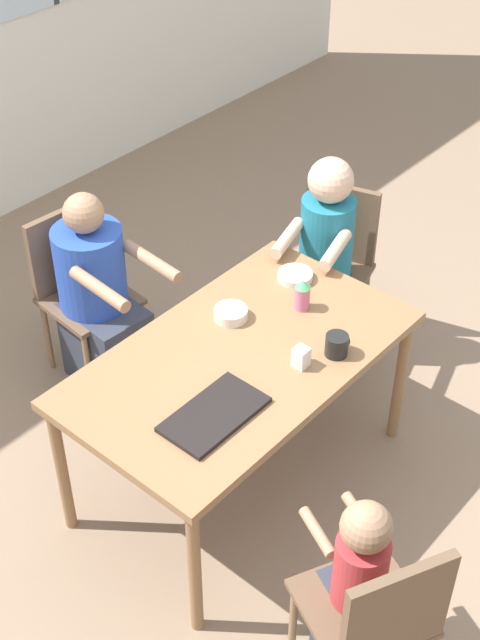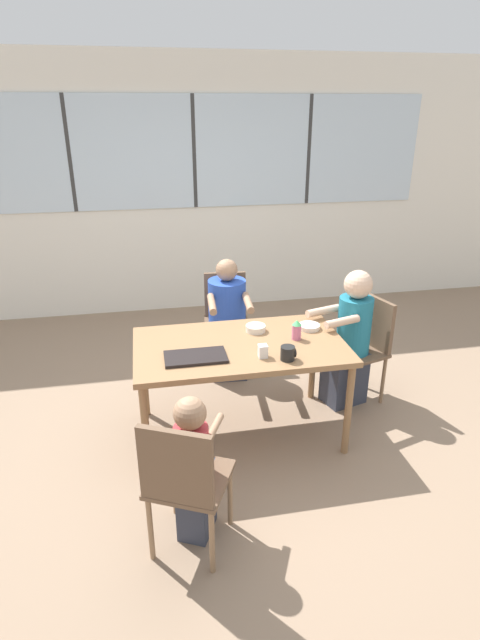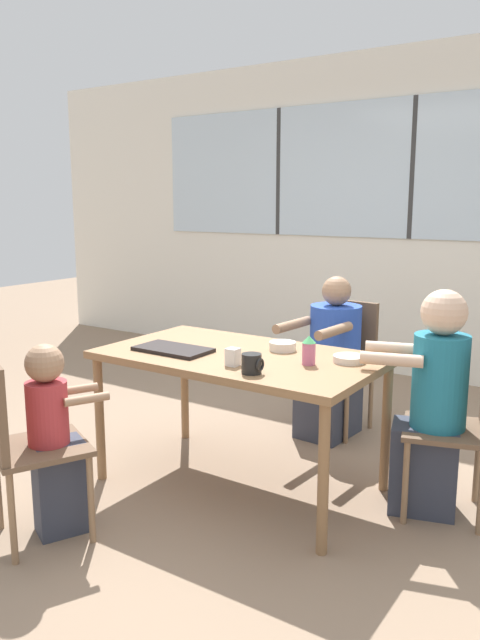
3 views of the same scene
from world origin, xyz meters
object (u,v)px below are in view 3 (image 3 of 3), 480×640
(coffee_mug, at_px, (252,364))
(bowl_cereal, at_px, (283,346))
(chair_for_toddler, at_px, (18,434))
(sippy_cup, at_px, (309,350))
(chair_for_man_blue_shirt, at_px, (467,415))
(chair_for_woman_green_shirt, at_px, (344,353))
(bowl_white_shallow, at_px, (349,359))
(person_toddler, at_px, (54,443))
(person_man_blue_shirt, at_px, (432,410))
(person_woman_green_shirt, at_px, (331,366))
(milk_carton_small, at_px, (233,357))

(coffee_mug, bearing_deg, bowl_cereal, 102.83)
(chair_for_toddler, height_order, sippy_cup, sippy_cup)
(chair_for_man_blue_shirt, height_order, coffee_mug, chair_for_man_blue_shirt)
(chair_for_toddler, bearing_deg, coffee_mug, 70.06)
(chair_for_woman_green_shirt, xyz_separation_m, sippy_cup, (0.32, -1.14, 0.30))
(bowl_white_shallow, bearing_deg, person_toddler, -133.19)
(chair_for_woman_green_shirt, distance_m, bowl_white_shallow, 1.12)
(person_man_blue_shirt, distance_m, bowl_cereal, 0.83)
(chair_for_toddler, bearing_deg, bowl_white_shallow, 74.11)
(chair_for_man_blue_shirt, distance_m, person_woman_green_shirt, 1.21)
(person_man_blue_shirt, bearing_deg, person_toddler, 114.15)
(person_man_blue_shirt, bearing_deg, coffee_mug, 113.38)
(person_man_blue_shirt, relative_size, sippy_cup, 7.73)
(person_toddler, xyz_separation_m, sippy_cup, (0.83, 0.89, 0.37))
(person_woman_green_shirt, distance_m, person_man_blue_shirt, 1.11)
(person_toddler, bearing_deg, person_woman_green_shirt, 100.47)
(chair_for_woman_green_shirt, relative_size, chair_for_man_blue_shirt, 1.00)
(chair_for_toddler, distance_m, bowl_white_shallow, 1.60)
(coffee_mug, bearing_deg, milk_carton_small, 156.98)
(person_toddler, relative_size, bowl_cereal, 6.28)
(chair_for_man_blue_shirt, bearing_deg, milk_carton_small, 102.62)
(person_toddler, height_order, milk_carton_small, person_toddler)
(chair_for_toddler, relative_size, bowl_white_shallow, 5.47)
(person_woman_green_shirt, relative_size, person_man_blue_shirt, 0.94)
(person_toddler, height_order, bowl_cereal, person_toddler)
(chair_for_woman_green_shirt, distance_m, person_toddler, 2.10)
(milk_carton_small, bearing_deg, bowl_white_shallow, 40.39)
(person_toddler, distance_m, milk_carton_small, 0.92)
(coffee_mug, bearing_deg, person_man_blue_shirt, 39.63)
(person_woman_green_shirt, xyz_separation_m, person_toddler, (-0.50, -1.86, -0.02))
(bowl_cereal, bearing_deg, person_man_blue_shirt, 6.54)
(person_toddler, bearing_deg, sippy_cup, 72.46)
(sippy_cup, bearing_deg, person_man_blue_shirt, 27.32)
(coffee_mug, distance_m, bowl_cereal, 0.49)
(chair_for_woman_green_shirt, relative_size, bowl_cereal, 5.98)
(person_toddler, xyz_separation_m, bowl_cereal, (0.58, 1.08, 0.32))
(chair_for_man_blue_shirt, relative_size, coffee_mug, 8.63)
(chair_for_toddler, bearing_deg, chair_for_man_blue_shirt, 65.94)
(chair_for_woman_green_shirt, height_order, person_man_blue_shirt, person_man_blue_shirt)
(chair_for_man_blue_shirt, bearing_deg, chair_for_woman_green_shirt, 34.63)
(chair_for_man_blue_shirt, distance_m, coffee_mug, 1.07)
(person_toddler, bearing_deg, bowl_white_shallow, 72.43)
(chair_for_man_blue_shirt, distance_m, bowl_cereal, 0.99)
(chair_for_man_blue_shirt, relative_size, sippy_cup, 5.96)
(sippy_cup, xyz_separation_m, bowl_white_shallow, (0.15, 0.15, -0.06))
(bowl_white_shallow, bearing_deg, coffee_mug, -123.41)
(chair_for_man_blue_shirt, height_order, sippy_cup, sippy_cup)
(chair_for_man_blue_shirt, bearing_deg, person_man_blue_shirt, 90.00)
(coffee_mug, bearing_deg, person_woman_green_shirt, 98.35)
(person_woman_green_shirt, height_order, milk_carton_small, person_woman_green_shirt)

